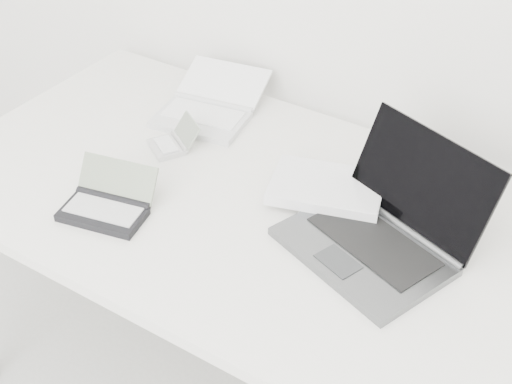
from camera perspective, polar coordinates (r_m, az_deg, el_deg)
The scene contains 5 objects.
desk at distance 1.57m, azimuth 1.71°, elevation -2.68°, with size 1.60×0.80×0.73m.
laptop_large at distance 1.49m, azimuth 8.40°, elevation -1.85°, with size 0.51×0.40×0.21m.
netbook_open_white at distance 1.86m, azimuth -3.88°, elevation 6.68°, with size 0.27×0.32×0.07m.
pda_silver at distance 1.73m, azimuth -6.70°, elevation 3.95°, with size 0.14×0.14×0.07m.
palmtop_charcoal at distance 1.56m, azimuth -11.83°, elevation -1.01°, with size 0.21×0.18×0.09m.
Camera 1 is at (0.61, 0.52, 1.70)m, focal length 50.00 mm.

